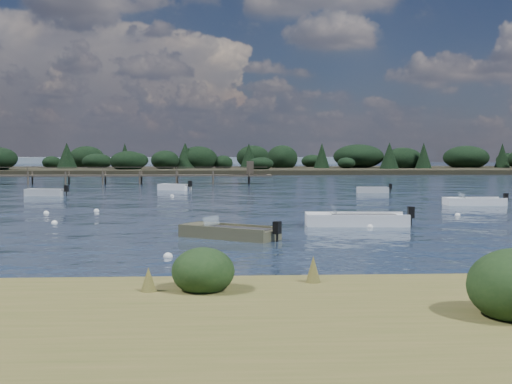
{
  "coord_description": "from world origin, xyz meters",
  "views": [
    {
      "loc": [
        0.82,
        -28.04,
        3.46
      ],
      "look_at": [
        2.96,
        14.0,
        1.0
      ],
      "focal_mm": 45.0,
      "sensor_mm": 36.0,
      "label": 1
    }
  ],
  "objects": [
    {
      "name": "dinghy_mid_white_b",
      "position": [
        18.01,
        14.99,
        0.14
      ],
      "size": [
        4.32,
        1.52,
        1.08
      ],
      "color": "white",
      "rests_on": "ground"
    },
    {
      "name": "buoy_c",
      "position": [
        -9.61,
        10.11,
        0.0
      ],
      "size": [
        0.32,
        0.32,
        0.32
      ],
      "primitive_type": "sphere",
      "color": "white",
      "rests_on": "ground"
    },
    {
      "name": "buoy_extra_a",
      "position": [
        -6.93,
        11.36,
        0.0
      ],
      "size": [
        0.32,
        0.32,
        0.32
      ],
      "primitive_type": "sphere",
      "color": "white",
      "rests_on": "ground"
    },
    {
      "name": "buoy_b",
      "position": [
        7.79,
        2.01,
        0.0
      ],
      "size": [
        0.32,
        0.32,
        0.32
      ],
      "primitive_type": "sphere",
      "color": "white",
      "rests_on": "ground"
    },
    {
      "name": "ground",
      "position": [
        0.0,
        60.0,
        0.0
      ],
      "size": [
        400.0,
        400.0,
        0.0
      ],
      "primitive_type": "plane",
      "color": "#172437",
      "rests_on": "ground"
    },
    {
      "name": "dinghy_mid_white_a",
      "position": [
        7.29,
        2.88,
        0.16
      ],
      "size": [
        5.32,
        2.13,
        1.23
      ],
      "color": "white",
      "rests_on": "ground"
    },
    {
      "name": "tender_far_grey",
      "position": [
        -14.12,
        26.56,
        0.16
      ],
      "size": [
        3.67,
        1.86,
        1.16
      ],
      "color": "#AFB4B7",
      "rests_on": "ground"
    },
    {
      "name": "buoy_e",
      "position": [
        -3.43,
        25.33,
        0.0
      ],
      "size": [
        0.32,
        0.32,
        0.32
      ],
      "primitive_type": "sphere",
      "color": "white",
      "rests_on": "ground"
    },
    {
      "name": "tender_far_grey_b",
      "position": [
        14.32,
        29.24,
        0.15
      ],
      "size": [
        3.18,
        1.37,
        1.08
      ],
      "color": "#AFB4B7",
      "rests_on": "ground"
    },
    {
      "name": "shore_lip",
      "position": [
        0.0,
        -12.2,
        0.0
      ],
      "size": [
        160.0,
        0.6,
        0.3
      ],
      "primitive_type": "cube",
      "color": "black",
      "rests_on": "ground"
    },
    {
      "name": "far_headland",
      "position": [
        25.0,
        100.0,
        1.96
      ],
      "size": [
        190.0,
        40.0,
        5.8
      ],
      "color": "black",
      "rests_on": "ground"
    },
    {
      "name": "jetty",
      "position": [
        -21.74,
        47.99,
        0.98
      ],
      "size": [
        64.5,
        3.2,
        3.4
      ],
      "color": "#484035",
      "rests_on": "ground"
    },
    {
      "name": "buoy_extra_b",
      "position": [
        -7.68,
        4.51,
        0.0
      ],
      "size": [
        0.32,
        0.32,
        0.32
      ],
      "primitive_type": "sphere",
      "color": "white",
      "rests_on": "ground"
    },
    {
      "name": "tender_far_white",
      "position": [
        -3.95,
        34.63,
        0.17
      ],
      "size": [
        3.46,
        2.54,
        1.2
      ],
      "color": "white",
      "rests_on": "ground"
    },
    {
      "name": "dinghy_near_olive",
      "position": [
        1.05,
        -1.58,
        0.14
      ],
      "size": [
        4.29,
        3.55,
        1.09
      ],
      "color": "brown",
      "rests_on": "ground"
    },
    {
      "name": "buoy_a",
      "position": [
        -1.06,
        -6.45,
        0.0
      ],
      "size": [
        0.32,
        0.32,
        0.32
      ],
      "primitive_type": "sphere",
      "color": "white",
      "rests_on": "ground"
    },
    {
      "name": "near_bank",
      "position": [
        0.0,
        -18.0,
        0.0
      ],
      "size": [
        160.0,
        12.0,
        0.8
      ],
      "primitive_type": "cube",
      "color": "olive",
      "rests_on": "ground"
    },
    {
      "name": "buoy_d",
      "position": [
        14.07,
        7.48,
        0.0
      ],
      "size": [
        0.32,
        0.32,
        0.32
      ],
      "primitive_type": "sphere",
      "color": "white",
      "rests_on": "ground"
    }
  ]
}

